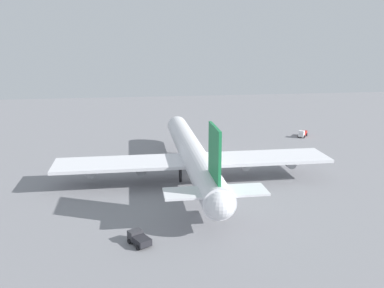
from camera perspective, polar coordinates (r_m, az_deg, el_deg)
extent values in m
plane|color=gray|center=(102.31, 0.00, -4.40)|extent=(276.25, 276.25, 0.00)
cylinder|color=silver|center=(100.57, 0.00, -1.22)|extent=(63.77, 5.78, 5.78)
sphere|color=silver|center=(131.31, -2.01, 2.49)|extent=(5.66, 5.66, 5.66)
sphere|color=silver|center=(70.84, 3.77, -8.12)|extent=(4.91, 4.91, 4.91)
cube|color=#1E7F47|center=(73.12, 3.04, -1.15)|extent=(8.93, 0.50, 9.24)
cube|color=silver|center=(75.02, 6.65, -6.16)|extent=(5.74, 8.67, 0.36)
cube|color=silver|center=(73.27, -0.41, -6.57)|extent=(5.74, 8.67, 0.36)
cube|color=silver|center=(101.49, 9.58, -1.79)|extent=(10.84, 29.72, 0.70)
cube|color=silver|center=(96.80, -9.50, -2.59)|extent=(10.84, 29.72, 0.70)
cylinder|color=gray|center=(101.61, 6.97, -2.60)|extent=(4.62, 2.43, 2.43)
cylinder|color=gray|center=(104.97, 12.78, -2.30)|extent=(4.62, 2.43, 2.43)
cylinder|color=gray|center=(98.20, -6.85, -3.20)|extent=(4.62, 2.43, 2.43)
cylinder|color=gray|center=(98.61, -13.26, -3.42)|extent=(4.62, 2.43, 2.43)
cylinder|color=black|center=(121.24, -1.40, -0.65)|extent=(0.70, 0.70, 3.00)
cylinder|color=black|center=(99.34, 2.09, -4.08)|extent=(0.70, 0.70, 3.00)
cylinder|color=black|center=(98.44, -1.57, -4.25)|extent=(0.70, 0.70, 3.00)
cube|color=#333338|center=(72.00, -7.61, -11.94)|extent=(2.41, 2.66, 1.58)
cube|color=#232328|center=(70.41, -6.70, -12.77)|extent=(3.49, 3.24, 1.10)
cylinder|color=black|center=(72.83, -6.74, -12.28)|extent=(0.84, 0.63, 0.80)
cylinder|color=black|center=(71.82, -8.40, -12.75)|extent=(0.84, 0.63, 0.80)
cylinder|color=black|center=(70.75, -5.61, -13.10)|extent=(0.84, 0.63, 0.80)
cylinder|color=black|center=(69.71, -7.31, -13.59)|extent=(0.84, 0.63, 0.80)
cube|color=silver|center=(144.90, 14.43, 1.37)|extent=(2.53, 2.49, 1.91)
cube|color=#B21E19|center=(147.54, 14.68, 1.44)|extent=(3.85, 3.46, 1.20)
cylinder|color=black|center=(145.40, 14.06, 1.05)|extent=(0.94, 0.79, 0.96)
cylinder|color=black|center=(144.98, 14.78, 0.97)|extent=(0.94, 0.79, 0.96)
cylinder|color=black|center=(148.58, 14.38, 1.31)|extent=(0.94, 0.79, 0.96)
cylinder|color=black|center=(148.17, 15.09, 1.23)|extent=(0.94, 0.79, 0.96)
cone|color=orange|center=(132.15, -0.60, 0.11)|extent=(0.49, 0.49, 0.70)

